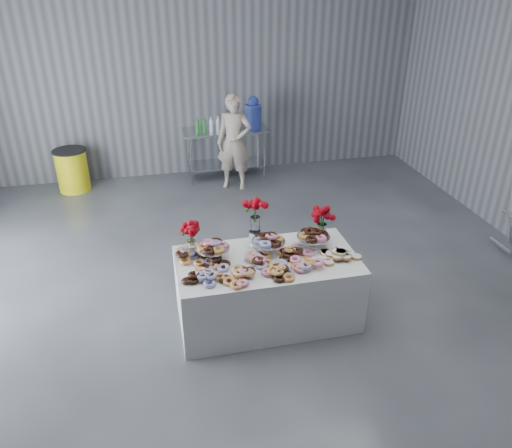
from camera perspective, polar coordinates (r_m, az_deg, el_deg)
The scene contains 16 objects.
ground at distance 5.64m, azimuth -0.67°, elevation -10.64°, with size 9.00×9.00×0.00m, color #393C41.
room_walls at distance 4.52m, azimuth -4.60°, elevation 16.65°, with size 8.04×9.04×4.02m.
display_table at distance 5.43m, azimuth 1.25°, elevation -7.41°, with size 1.90×1.00×0.75m, color white.
prep_table at distance 9.01m, azimuth -3.46°, elevation 9.06°, with size 1.50×0.60×0.90m.
donut_mounds at distance 5.16m, azimuth 1.43°, elevation -3.91°, with size 1.80×0.80×0.09m, color gold, non-canonical shape.
cake_stand_left at distance 5.19m, azimuth -5.00°, elevation -2.59°, with size 0.36×0.36×0.17m.
cake_stand_mid at distance 5.29m, azimuth 1.44°, elevation -1.86°, with size 0.36×0.36×0.17m.
cake_stand_right at distance 5.42m, azimuth 6.57°, elevation -1.27°, with size 0.36×0.36×0.17m.
danish_pile at distance 5.29m, azimuth 9.62°, elevation -3.37°, with size 0.48×0.48×0.11m, color white, non-canonical shape.
bouquet_left at distance 5.19m, azimuth -7.42°, elevation -0.79°, with size 0.26×0.26×0.42m.
bouquet_right at distance 5.52m, azimuth 7.63°, elevation 1.06°, with size 0.26×0.26×0.42m.
bouquet_center at distance 5.33m, azimuth -0.10°, elevation 1.29°, with size 0.26×0.26×0.57m.
water_jug at distance 8.94m, azimuth -0.32°, elevation 12.52°, with size 0.28×0.28×0.55m.
drink_bottles at distance 8.74m, azimuth -5.53°, elevation 11.26°, with size 0.54×0.08×0.27m, color #268C33, non-canonical shape.
person at distance 8.52m, azimuth -2.52°, elevation 9.32°, with size 0.59×0.39×1.62m, color #CC8C93.
trash_barrel at distance 9.09m, azimuth -20.25°, elevation 5.80°, with size 0.56×0.56×0.72m.
Camera 1 is at (-0.91, -4.32, 3.51)m, focal length 35.00 mm.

